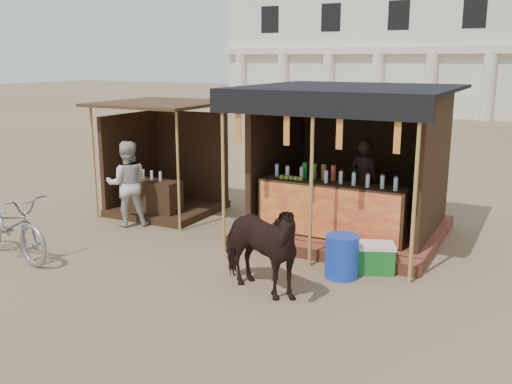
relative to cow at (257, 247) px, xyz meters
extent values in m
plane|color=#846B4C|center=(-0.76, -0.17, -0.69)|extent=(120.00, 120.00, 0.00)
cube|color=#984D31|center=(0.24, 3.33, -0.58)|extent=(3.40, 2.80, 0.22)
cube|color=#984D31|center=(0.24, 1.78, -0.59)|extent=(3.40, 0.35, 0.20)
cube|color=#372214|center=(0.24, 2.38, 0.00)|extent=(2.60, 0.55, 0.95)
cube|color=red|center=(0.24, 2.09, 0.00)|extent=(2.50, 0.02, 0.88)
cube|color=#372214|center=(0.24, 4.58, 0.78)|extent=(3.00, 0.12, 2.50)
cube|color=#372214|center=(-1.26, 3.33, 0.78)|extent=(0.12, 2.50, 2.50)
cube|color=#372214|center=(1.74, 3.33, 0.78)|extent=(0.12, 2.50, 2.50)
cube|color=black|center=(0.24, 3.13, 2.06)|extent=(3.60, 3.60, 0.06)
cube|color=black|center=(0.24, 1.35, 1.88)|extent=(3.60, 0.06, 0.36)
cylinder|color=tan|center=(-1.36, 1.38, 0.68)|extent=(0.06, 0.06, 2.75)
cylinder|color=tan|center=(0.24, 1.38, 0.68)|extent=(0.06, 0.06, 2.75)
cylinder|color=tan|center=(1.84, 1.38, 0.68)|extent=(0.06, 0.06, 2.75)
cube|color=red|center=(-1.06, 1.38, 1.51)|extent=(0.10, 0.02, 0.55)
cube|color=red|center=(-0.20, 1.38, 1.51)|extent=(0.10, 0.02, 0.55)
cube|color=red|center=(0.67, 1.38, 1.51)|extent=(0.10, 0.02, 0.55)
cube|color=red|center=(1.54, 1.38, 1.51)|extent=(0.10, 0.02, 0.55)
imported|color=black|center=(0.46, 3.43, 0.32)|extent=(0.64, 0.49, 1.59)
cube|color=#372214|center=(-3.76, 3.03, -0.62)|extent=(2.00, 2.00, 0.15)
cube|color=#372214|center=(-3.76, 3.98, 0.36)|extent=(1.90, 0.10, 2.10)
cube|color=#372214|center=(-4.71, 3.03, 0.36)|extent=(0.10, 1.90, 2.10)
cube|color=#472D19|center=(-3.76, 2.93, 1.66)|extent=(2.40, 2.40, 0.06)
cylinder|color=tan|center=(-4.81, 1.98, 0.48)|extent=(0.05, 0.05, 2.35)
cylinder|color=tan|center=(-2.71, 1.98, 0.48)|extent=(0.05, 0.05, 2.35)
cube|color=#372214|center=(-3.76, 2.53, -0.29)|extent=(1.20, 0.50, 0.80)
imported|color=black|center=(0.00, 0.00, 0.00)|extent=(1.78, 1.21, 1.38)
imported|color=#94949C|center=(-4.34, -0.56, -0.14)|extent=(2.21, 1.12, 1.11)
imported|color=beige|center=(-3.83, 1.83, 0.16)|extent=(1.05, 1.01, 1.70)
cylinder|color=#193CBC|center=(0.86, 1.14, -0.36)|extent=(0.61, 0.61, 0.66)
cube|color=maroon|center=(1.08, 1.83, -0.55)|extent=(0.38, 0.44, 0.29)
cube|color=#186D28|center=(1.22, 1.58, -0.49)|extent=(0.73, 0.63, 0.40)
cube|color=white|center=(1.22, 1.58, -0.26)|extent=(0.76, 0.65, 0.06)
cube|color=silver|center=(-2.76, 29.83, 3.31)|extent=(26.00, 7.00, 8.00)
cube|color=silver|center=(-2.76, 26.23, 3.01)|extent=(26.00, 0.50, 0.40)
cylinder|color=silver|center=(-14.76, 26.23, 1.11)|extent=(0.70, 0.70, 3.60)
cylinder|color=silver|center=(-11.76, 26.23, 1.11)|extent=(0.70, 0.70, 3.60)
cylinder|color=silver|center=(-8.76, 26.23, 1.11)|extent=(0.70, 0.70, 3.60)
cylinder|color=silver|center=(-5.76, 26.23, 1.11)|extent=(0.70, 0.70, 3.60)
cylinder|color=silver|center=(-2.76, 26.23, 1.11)|extent=(0.70, 0.70, 3.60)
cylinder|color=silver|center=(0.24, 26.23, 1.11)|extent=(0.70, 0.70, 3.60)
camera|label=1|loc=(3.48, -6.72, 2.57)|focal=40.00mm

